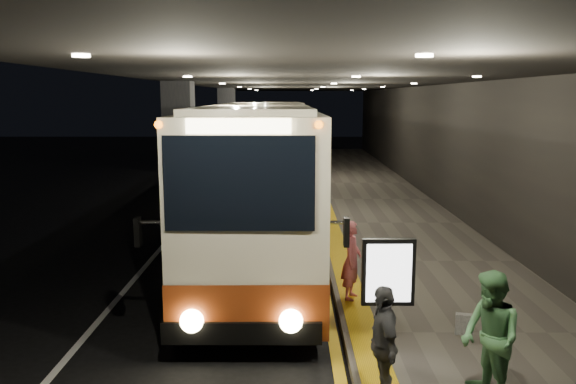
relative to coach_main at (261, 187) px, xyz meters
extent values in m
plane|color=black|center=(-0.92, -1.74, -1.77)|extent=(90.00, 90.00, 0.00)
cube|color=silver|center=(-2.72, 3.26, -1.76)|extent=(0.12, 50.00, 0.01)
cube|color=gold|center=(1.43, 3.26, -1.76)|extent=(0.18, 50.00, 0.01)
cube|color=#514C44|center=(3.83, 3.26, -1.69)|extent=(4.50, 50.00, 0.15)
cube|color=gold|center=(1.93, 3.26, -1.61)|extent=(0.50, 50.00, 0.01)
cube|color=black|center=(6.08, 3.26, 1.23)|extent=(0.10, 50.00, 6.00)
cube|color=black|center=(-2.42, 2.26, 0.43)|extent=(0.80, 0.80, 4.40)
cube|color=black|center=(-2.42, 14.26, 0.43)|extent=(0.80, 0.80, 4.40)
cube|color=black|center=(1.58, 3.26, 2.83)|extent=(9.00, 50.00, 0.40)
cube|color=beige|center=(0.00, 0.02, 0.27)|extent=(2.57, 11.66, 3.29)
cube|color=maroon|center=(0.00, 0.02, -0.94)|extent=(2.59, 11.68, 0.87)
cube|color=black|center=(0.00, -5.82, 0.99)|extent=(2.13, 0.09, 1.36)
cube|color=black|center=(0.00, -5.74, -1.23)|extent=(2.38, 0.28, 0.34)
cylinder|color=black|center=(-1.09, -3.66, -1.28)|extent=(0.27, 0.97, 0.97)
cylinder|color=black|center=(1.09, -3.66, -1.28)|extent=(0.27, 0.97, 0.97)
cylinder|color=black|center=(-1.09, 3.90, -1.28)|extent=(0.27, 0.97, 0.97)
cylinder|color=black|center=(1.09, 3.90, -1.28)|extent=(0.27, 0.97, 0.97)
sphere|color=#FFEAA5|center=(-0.73, -5.83, -1.04)|extent=(0.35, 0.35, 0.35)
sphere|color=#FFEAA5|center=(0.73, -5.83, -1.04)|extent=(0.35, 0.35, 0.35)
cube|color=#FFF2BF|center=(0.00, -5.83, 1.80)|extent=(1.45, 0.07, 0.21)
cube|color=beige|center=(0.21, 15.11, 0.22)|extent=(2.55, 11.41, 3.22)
cube|color=maroon|center=(0.21, 15.11, -0.96)|extent=(2.57, 11.43, 0.85)
cube|color=black|center=(0.21, 9.40, 0.94)|extent=(2.09, 0.09, 1.33)
cube|color=black|center=(0.21, 9.48, -1.25)|extent=(2.33, 0.29, 0.33)
cylinder|color=black|center=(-0.85, 11.51, -1.29)|extent=(0.27, 0.95, 0.95)
cylinder|color=black|center=(1.28, 11.51, -1.29)|extent=(0.27, 0.95, 0.95)
cylinder|color=black|center=(-0.85, 18.91, -1.29)|extent=(0.27, 0.95, 0.95)
cylinder|color=black|center=(1.28, 18.91, -1.29)|extent=(0.27, 0.95, 0.95)
imported|color=#CF6069|center=(1.88, -3.34, -0.86)|extent=(0.52, 0.64, 1.52)
imported|color=#457D4B|center=(3.22, -7.00, -0.77)|extent=(0.67, 0.91, 1.69)
imported|color=#434348|center=(1.88, -6.98, -0.86)|extent=(0.53, 0.92, 1.52)
cube|color=black|center=(3.55, -4.98, -1.45)|extent=(0.31, 0.20, 0.34)
cylinder|color=black|center=(2.21, -5.40, -1.28)|extent=(0.08, 0.08, 0.66)
cube|color=black|center=(2.21, -5.40, -0.43)|extent=(0.81, 0.11, 1.04)
cube|color=white|center=(2.21, -5.46, -0.43)|extent=(0.68, 0.03, 0.90)
cylinder|color=black|center=(2.07, -5.37, -1.02)|extent=(0.05, 0.05, 1.20)
camera|label=1|loc=(0.72, -13.60, 2.20)|focal=35.00mm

